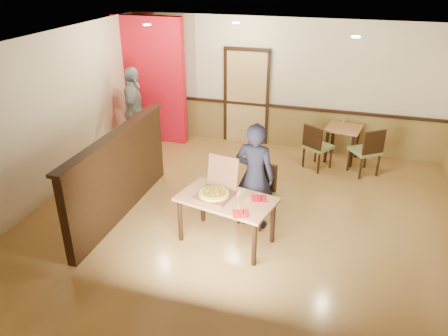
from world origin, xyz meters
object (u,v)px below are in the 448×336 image
object	(u,v)px
diner_chair	(259,191)
pizza_box	(216,191)
diner	(255,176)
condiment	(344,123)
main_table	(226,205)
side_table	(343,135)
side_chair_left	(316,145)
passerby	(134,111)
side_chair_right	(368,150)

from	to	relation	value
diner_chair	pizza_box	distance (m)	0.89
diner	condiment	bearing A→B (deg)	-105.21
main_table	diner	distance (m)	0.68
main_table	condiment	bearing A→B (deg)	80.27
side_table	side_chair_left	bearing A→B (deg)	-128.71
main_table	passerby	world-z (taller)	passerby
side_table	passerby	size ratio (longest dim) A/B	0.42
side_table	pizza_box	size ratio (longest dim) A/B	1.21
main_table	condiment	size ratio (longest dim) A/B	11.56
side_chair_left	side_table	bearing A→B (deg)	-95.91
main_table	side_chair_right	distance (m)	3.54
main_table	diner	size ratio (longest dim) A/B	0.89
diner_chair	condiment	distance (m)	3.09
pizza_box	condiment	size ratio (longest dim) A/B	4.93
side_chair_right	side_table	bearing A→B (deg)	-87.16
main_table	side_chair_left	bearing A→B (deg)	83.72
main_table	side_table	distance (m)	3.84
passerby	side_table	bearing A→B (deg)	-97.92
diner	pizza_box	size ratio (longest dim) A/B	2.65
diner_chair	pizza_box	xyz separation A→B (m)	(-0.50, -0.68, 0.28)
side_table	diner_chair	bearing A→B (deg)	-112.62
main_table	pizza_box	bearing A→B (deg)	178.94
passerby	side_chair_left	bearing A→B (deg)	-105.41
main_table	side_table	world-z (taller)	main_table
main_table	side_chair_right	xyz separation A→B (m)	(1.99, 2.93, -0.10)
side_table	pizza_box	bearing A→B (deg)	-115.58
side_table	diner	bearing A→B (deg)	-112.24
main_table	condiment	distance (m)	3.87
passerby	main_table	bearing A→B (deg)	-152.65
diner_chair	side_chair_right	size ratio (longest dim) A/B	1.00
side_chair_left	pizza_box	bearing A→B (deg)	100.48
side_chair_left	side_table	size ratio (longest dim) A/B	1.19
diner	condiment	world-z (taller)	diner
diner_chair	side_table	bearing A→B (deg)	84.16
side_chair_left	condiment	xyz separation A→B (m)	(0.47, 0.65, 0.28)
diner	pizza_box	bearing A→B (deg)	55.54
side_chair_left	diner	xyz separation A→B (m)	(-0.72, -2.36, 0.35)
passerby	pizza_box	size ratio (longest dim) A/B	2.89
main_table	diner_chair	distance (m)	0.80
passerby	pizza_box	xyz separation A→B (m)	(2.65, -2.63, -0.13)
diner_chair	passerby	xyz separation A→B (m)	(-3.15, 1.95, 0.41)
diner_chair	diner	bearing A→B (deg)	-87.86
condiment	side_chair_right	bearing A→B (deg)	-51.58
side_chair_left	diner	distance (m)	2.49
pizza_box	diner	bearing A→B (deg)	58.60
main_table	diner	world-z (taller)	diner
diner_chair	pizza_box	size ratio (longest dim) A/B	1.50
main_table	side_table	bearing A→B (deg)	79.79
side_chair_left	condiment	distance (m)	0.85
side_chair_right	main_table	bearing A→B (deg)	19.68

